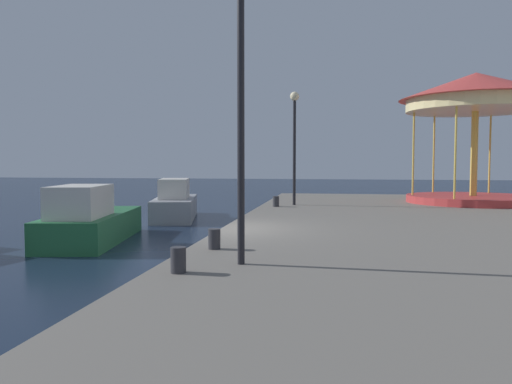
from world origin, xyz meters
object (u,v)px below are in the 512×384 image
(bollard_south, at_px, (276,201))
(carousel, at_px, (475,106))
(bollard_center, at_px, (178,260))
(bollard_north, at_px, (214,239))
(lamp_post_mid_promenade, at_px, (294,128))
(lamp_post_near_edge, at_px, (241,71))
(motorboat_green, at_px, (90,221))
(motorboat_grey, at_px, (175,204))

(bollard_south, bearing_deg, carousel, 21.41)
(bollard_center, height_order, bollard_north, same)
(lamp_post_mid_promenade, height_order, bollard_north, lamp_post_mid_promenade)
(lamp_post_mid_promenade, xyz_separation_m, bollard_center, (-0.75, -12.36, -2.84))
(lamp_post_mid_promenade, xyz_separation_m, bollard_south, (-0.62, -0.88, -2.84))
(lamp_post_near_edge, distance_m, bollard_north, 3.38)
(lamp_post_mid_promenade, xyz_separation_m, bollard_north, (-0.71, -10.24, -2.84))
(bollard_north, bearing_deg, carousel, 57.25)
(motorboat_green, distance_m, bollard_south, 6.93)
(carousel, xyz_separation_m, lamp_post_near_edge, (-7.23, -13.80, -0.82))
(lamp_post_mid_promenade, bearing_deg, carousel, 16.93)
(motorboat_green, bearing_deg, motorboat_grey, 85.39)
(motorboat_grey, distance_m, bollard_center, 14.43)
(lamp_post_near_edge, height_order, bollard_south, lamp_post_near_edge)
(lamp_post_near_edge, bearing_deg, bollard_south, 93.75)
(lamp_post_near_edge, xyz_separation_m, lamp_post_mid_promenade, (-0.08, 11.57, -0.17))
(bollard_north, height_order, bollard_south, same)
(lamp_post_near_edge, bearing_deg, carousel, 62.35)
(motorboat_green, relative_size, lamp_post_mid_promenade, 1.22)
(motorboat_grey, height_order, carousel, carousel)
(bollard_south, bearing_deg, motorboat_grey, 155.28)
(bollard_center, bearing_deg, motorboat_grey, 108.66)
(motorboat_green, height_order, carousel, carousel)
(motorboat_green, xyz_separation_m, bollard_center, (5.15, -7.02, 0.33))
(bollard_center, bearing_deg, lamp_post_mid_promenade, 86.52)
(bollard_center, distance_m, bollard_south, 11.48)
(motorboat_grey, distance_m, carousel, 13.37)
(lamp_post_near_edge, relative_size, lamp_post_mid_promenade, 1.06)
(motorboat_grey, xyz_separation_m, bollard_center, (4.61, -13.67, 0.34))
(lamp_post_near_edge, relative_size, bollard_south, 11.87)
(lamp_post_near_edge, distance_m, lamp_post_mid_promenade, 11.57)
(motorboat_grey, height_order, bollard_north, motorboat_grey)
(lamp_post_mid_promenade, bearing_deg, motorboat_grey, 166.37)
(carousel, relative_size, lamp_post_mid_promenade, 1.39)
(motorboat_grey, relative_size, bollard_south, 13.13)
(motorboat_grey, bearing_deg, bollard_south, -24.72)
(motorboat_green, relative_size, carousel, 0.88)
(motorboat_green, xyz_separation_m, motorboat_grey, (0.54, 6.65, -0.01))
(carousel, bearing_deg, lamp_post_mid_promenade, -163.07)
(bollard_north, bearing_deg, bollard_center, -91.13)
(bollard_north, relative_size, bollard_south, 1.00)
(carousel, relative_size, bollard_north, 15.45)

